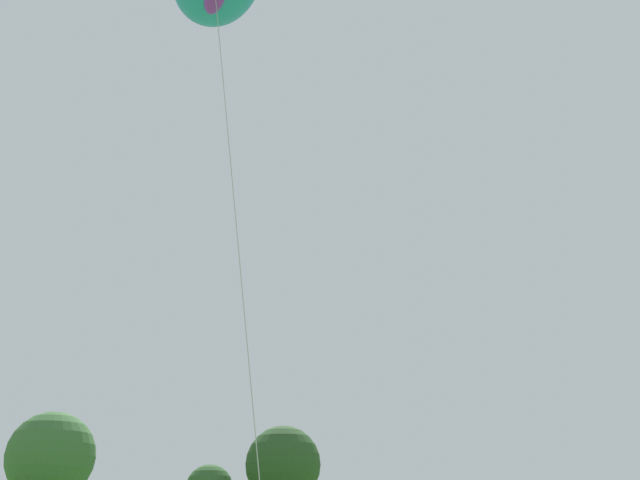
# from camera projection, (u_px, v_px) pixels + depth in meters

# --- Properties ---
(tree_oak_right) EXTENTS (6.90, 6.90, 10.64)m
(tree_oak_right) POSITION_uv_depth(u_px,v_px,m) (283.00, 465.00, 64.84)
(tree_oak_right) COLOR #513823
(tree_oak_right) RESTS_ON ground
(tree_oak_left) EXTENTS (7.64, 7.64, 11.43)m
(tree_oak_left) POSITION_uv_depth(u_px,v_px,m) (51.00, 457.00, 62.06)
(tree_oak_left) COLOR #513823
(tree_oak_left) RESTS_ON ground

